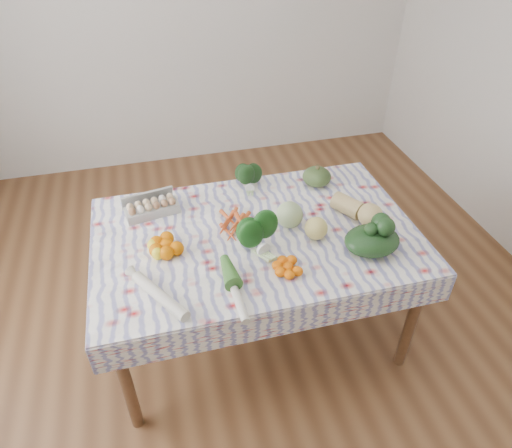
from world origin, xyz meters
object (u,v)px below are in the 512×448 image
at_px(cabbage, 289,215).
at_px(grapefruit, 316,228).
at_px(egg_carton, 152,208).
at_px(dining_table, 256,245).
at_px(kabocha_squash, 317,177).
at_px(butternut_squash, 358,208).

distance_m(cabbage, grapefruit, 0.16).
height_order(egg_carton, cabbage, cabbage).
height_order(dining_table, grapefruit, grapefruit).
bearing_deg(grapefruit, egg_carton, 152.56).
bearing_deg(cabbage, kabocha_squash, 50.53).
relative_size(cabbage, butternut_squash, 0.49).
relative_size(kabocha_squash, cabbage, 1.20).
bearing_deg(grapefruit, butternut_squash, 19.54).
bearing_deg(cabbage, grapefruit, -51.84).
distance_m(dining_table, egg_carton, 0.60).
distance_m(cabbage, butternut_squash, 0.38).
height_order(kabocha_squash, cabbage, cabbage).
distance_m(kabocha_squash, grapefruit, 0.50).
height_order(kabocha_squash, grapefruit, grapefruit).
xyz_separation_m(kabocha_squash, cabbage, (-0.28, -0.34, 0.02)).
height_order(egg_carton, kabocha_squash, kabocha_squash).
bearing_deg(dining_table, egg_carton, 149.37).
xyz_separation_m(cabbage, butternut_squash, (0.37, -0.03, -0.00)).
bearing_deg(butternut_squash, grapefruit, 168.77).
relative_size(egg_carton, grapefruit, 2.43).
height_order(dining_table, egg_carton, egg_carton).
bearing_deg(egg_carton, cabbage, -33.03).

